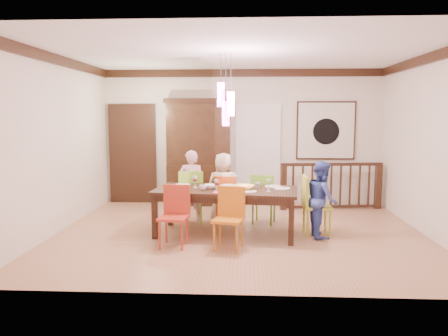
{
  "coord_description": "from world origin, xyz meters",
  "views": [
    {
      "loc": [
        0.11,
        -7.01,
        1.93
      ],
      "look_at": [
        -0.27,
        0.19,
        1.05
      ],
      "focal_mm": 35.0,
      "sensor_mm": 36.0,
      "label": 1
    }
  ],
  "objects_px": {
    "chair_far_left": "(191,193)",
    "person_far_mid": "(223,188)",
    "person_end_right": "(322,199)",
    "balustrade": "(331,185)",
    "person_far_left": "(191,186)",
    "dining_table": "(226,194)",
    "chair_end_right": "(317,201)",
    "china_hutch": "(199,152)"
  },
  "relations": [
    {
      "from": "chair_far_left",
      "to": "person_far_mid",
      "type": "height_order",
      "value": "person_far_mid"
    },
    {
      "from": "balustrade",
      "to": "person_end_right",
      "type": "xyz_separation_m",
      "value": [
        -0.54,
        -2.09,
        0.11
      ]
    },
    {
      "from": "person_far_left",
      "to": "person_far_mid",
      "type": "xyz_separation_m",
      "value": [
        0.58,
        0.04,
        -0.02
      ]
    },
    {
      "from": "dining_table",
      "to": "china_hutch",
      "type": "distance_m",
      "value": 2.53
    },
    {
      "from": "chair_far_left",
      "to": "person_far_left",
      "type": "xyz_separation_m",
      "value": [
        0.01,
        0.05,
        0.11
      ]
    },
    {
      "from": "person_end_right",
      "to": "chair_far_left",
      "type": "bearing_deg",
      "value": 66.25
    },
    {
      "from": "china_hutch",
      "to": "person_far_left",
      "type": "bearing_deg",
      "value": -88.69
    },
    {
      "from": "chair_end_right",
      "to": "person_far_left",
      "type": "height_order",
      "value": "person_far_left"
    },
    {
      "from": "chair_far_left",
      "to": "person_end_right",
      "type": "bearing_deg",
      "value": 151.56
    },
    {
      "from": "china_hutch",
      "to": "chair_end_right",
      "type": "bearing_deg",
      "value": -47.43
    },
    {
      "from": "person_end_right",
      "to": "person_far_mid",
      "type": "bearing_deg",
      "value": 57.48
    },
    {
      "from": "person_far_left",
      "to": "person_far_mid",
      "type": "relative_size",
      "value": 1.04
    },
    {
      "from": "chair_far_left",
      "to": "balustrade",
      "type": "distance_m",
      "value": 3.03
    },
    {
      "from": "chair_far_left",
      "to": "person_end_right",
      "type": "distance_m",
      "value": 2.34
    },
    {
      "from": "chair_end_right",
      "to": "chair_far_left",
      "type": "bearing_deg",
      "value": 69.54
    },
    {
      "from": "chair_far_left",
      "to": "person_far_mid",
      "type": "relative_size",
      "value": 0.76
    },
    {
      "from": "person_far_mid",
      "to": "china_hutch",
      "type": "bearing_deg",
      "value": -67.33
    },
    {
      "from": "chair_end_right",
      "to": "person_end_right",
      "type": "relative_size",
      "value": 0.79
    },
    {
      "from": "dining_table",
      "to": "person_far_mid",
      "type": "distance_m",
      "value": 0.84
    },
    {
      "from": "dining_table",
      "to": "person_far_mid",
      "type": "relative_size",
      "value": 1.88
    },
    {
      "from": "balustrade",
      "to": "person_far_mid",
      "type": "relative_size",
      "value": 1.68
    },
    {
      "from": "chair_end_right",
      "to": "person_far_mid",
      "type": "xyz_separation_m",
      "value": [
        -1.55,
        0.8,
        0.08
      ]
    },
    {
      "from": "balustrade",
      "to": "chair_far_left",
      "type": "bearing_deg",
      "value": -161.03
    },
    {
      "from": "chair_far_left",
      "to": "china_hutch",
      "type": "height_order",
      "value": "china_hutch"
    },
    {
      "from": "dining_table",
      "to": "chair_end_right",
      "type": "xyz_separation_m",
      "value": [
        1.47,
        0.04,
        -0.12
      ]
    },
    {
      "from": "balustrade",
      "to": "person_end_right",
      "type": "distance_m",
      "value": 2.16
    },
    {
      "from": "dining_table",
      "to": "person_far_left",
      "type": "height_order",
      "value": "person_far_left"
    },
    {
      "from": "dining_table",
      "to": "person_end_right",
      "type": "relative_size",
      "value": 1.95
    },
    {
      "from": "dining_table",
      "to": "chair_far_left",
      "type": "height_order",
      "value": "chair_far_left"
    },
    {
      "from": "dining_table",
      "to": "balustrade",
      "type": "distance_m",
      "value": 2.92
    },
    {
      "from": "chair_far_left",
      "to": "china_hutch",
      "type": "xyz_separation_m",
      "value": [
        -0.03,
        1.64,
        0.6
      ]
    },
    {
      "from": "dining_table",
      "to": "person_end_right",
      "type": "bearing_deg",
      "value": 4.69
    },
    {
      "from": "balustrade",
      "to": "person_far_left",
      "type": "relative_size",
      "value": 1.62
    },
    {
      "from": "person_end_right",
      "to": "china_hutch",
      "type": "bearing_deg",
      "value": 38.64
    },
    {
      "from": "balustrade",
      "to": "person_far_left",
      "type": "height_order",
      "value": "person_far_left"
    },
    {
      "from": "dining_table",
      "to": "balustrade",
      "type": "bearing_deg",
      "value": 51.01
    },
    {
      "from": "dining_table",
      "to": "china_hutch",
      "type": "bearing_deg",
      "value": 112.62
    },
    {
      "from": "chair_end_right",
      "to": "person_far_left",
      "type": "bearing_deg",
      "value": 68.29
    },
    {
      "from": "chair_far_left",
      "to": "china_hutch",
      "type": "bearing_deg",
      "value": -97.45
    },
    {
      "from": "dining_table",
      "to": "chair_far_left",
      "type": "relative_size",
      "value": 2.48
    },
    {
      "from": "dining_table",
      "to": "person_far_mid",
      "type": "xyz_separation_m",
      "value": [
        -0.08,
        0.84,
        -0.04
      ]
    },
    {
      "from": "chair_far_left",
      "to": "balustrade",
      "type": "height_order",
      "value": "balustrade"
    }
  ]
}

